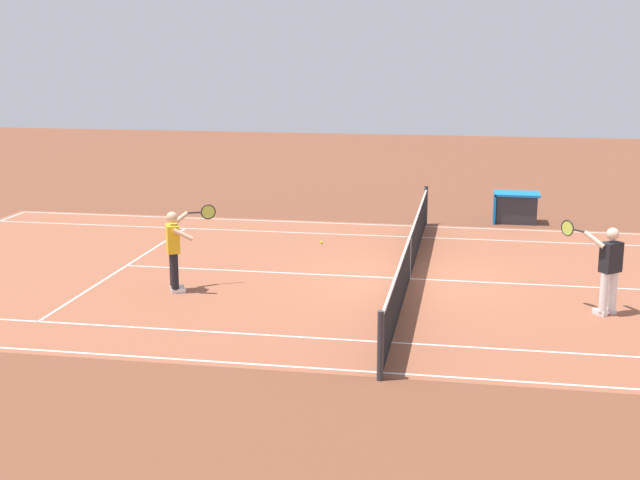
# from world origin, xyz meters

# --- Properties ---
(ground_plane) EXTENTS (60.00, 60.00, 0.00)m
(ground_plane) POSITION_xyz_m (0.00, 0.00, 0.00)
(ground_plane) COLOR brown
(court_slab) EXTENTS (24.20, 11.40, 0.00)m
(court_slab) POSITION_xyz_m (0.00, 0.00, 0.00)
(court_slab) COLOR #935138
(court_slab) RESTS_ON ground_plane
(court_line_markings) EXTENTS (23.85, 11.05, 0.01)m
(court_line_markings) POSITION_xyz_m (0.00, 0.00, 0.00)
(court_line_markings) COLOR white
(court_line_markings) RESTS_ON ground_plane
(tennis_net) EXTENTS (0.10, 11.70, 1.08)m
(tennis_net) POSITION_xyz_m (0.00, 0.00, 0.49)
(tennis_net) COLOR #2D2D33
(tennis_net) RESTS_ON ground_plane
(tennis_player_near) EXTENTS (0.89, 0.97, 1.70)m
(tennis_player_near) POSITION_xyz_m (4.60, 1.78, 0.93)
(tennis_player_near) COLOR black
(tennis_player_near) RESTS_ON ground_plane
(tennis_player_far) EXTENTS (1.10, 0.74, 1.70)m
(tennis_player_far) POSITION_xyz_m (-3.77, 1.85, 0.93)
(tennis_player_far) COLOR white
(tennis_player_far) RESTS_ON ground_plane
(tennis_ball) EXTENTS (0.07, 0.07, 0.07)m
(tennis_ball) POSITION_xyz_m (2.44, -2.96, 0.03)
(tennis_ball) COLOR #CCE01E
(tennis_ball) RESTS_ON ground_plane
(equipment_cart_tarped) EXTENTS (1.25, 0.84, 0.85)m
(equipment_cart_tarped) POSITION_xyz_m (-2.45, -6.51, 0.44)
(equipment_cart_tarped) COLOR #2D2D33
(equipment_cart_tarped) RESTS_ON ground_plane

